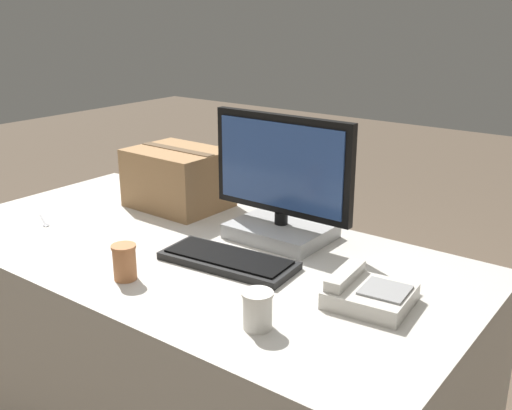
{
  "coord_description": "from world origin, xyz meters",
  "views": [
    {
      "loc": [
        1.23,
        -1.28,
        1.45
      ],
      "look_at": [
        0.17,
        0.11,
        0.87
      ],
      "focal_mm": 42.0,
      "sensor_mm": 36.0,
      "label": 1
    }
  ],
  "objects_px": {
    "paper_cup_left": "(125,262)",
    "cardboard_box": "(178,178)",
    "paper_cup_right": "(257,310)",
    "monitor": "(281,193)",
    "spoon": "(45,222)",
    "keyboard": "(228,260)",
    "desk_phone": "(368,293)"
  },
  "relations": [
    {
      "from": "spoon",
      "to": "keyboard",
      "type": "bearing_deg",
      "value": 33.85
    },
    {
      "from": "monitor",
      "to": "keyboard",
      "type": "bearing_deg",
      "value": -90.6
    },
    {
      "from": "keyboard",
      "to": "spoon",
      "type": "distance_m",
      "value": 0.76
    },
    {
      "from": "keyboard",
      "to": "cardboard_box",
      "type": "height_order",
      "value": "cardboard_box"
    },
    {
      "from": "monitor",
      "to": "spoon",
      "type": "bearing_deg",
      "value": -152.72
    },
    {
      "from": "keyboard",
      "to": "desk_phone",
      "type": "distance_m",
      "value": 0.45
    },
    {
      "from": "spoon",
      "to": "desk_phone",
      "type": "bearing_deg",
      "value": 31.89
    },
    {
      "from": "monitor",
      "to": "desk_phone",
      "type": "xyz_separation_m",
      "value": [
        0.44,
        -0.24,
        -0.13
      ]
    },
    {
      "from": "paper_cup_right",
      "to": "cardboard_box",
      "type": "relative_size",
      "value": 0.26
    },
    {
      "from": "paper_cup_right",
      "to": "spoon",
      "type": "bearing_deg",
      "value": 173.08
    },
    {
      "from": "keyboard",
      "to": "paper_cup_left",
      "type": "bearing_deg",
      "value": -128.8
    },
    {
      "from": "keyboard",
      "to": "paper_cup_right",
      "type": "bearing_deg",
      "value": -45.51
    },
    {
      "from": "monitor",
      "to": "spoon",
      "type": "height_order",
      "value": "monitor"
    },
    {
      "from": "paper_cup_left",
      "to": "desk_phone",
      "type": "bearing_deg",
      "value": 24.78
    },
    {
      "from": "cardboard_box",
      "to": "paper_cup_left",
      "type": "bearing_deg",
      "value": -59.23
    },
    {
      "from": "desk_phone",
      "to": "cardboard_box",
      "type": "xyz_separation_m",
      "value": [
        -0.95,
        0.28,
        0.08
      ]
    },
    {
      "from": "paper_cup_left",
      "to": "cardboard_box",
      "type": "distance_m",
      "value": 0.66
    },
    {
      "from": "paper_cup_left",
      "to": "cardboard_box",
      "type": "relative_size",
      "value": 0.29
    },
    {
      "from": "keyboard",
      "to": "paper_cup_right",
      "type": "height_order",
      "value": "paper_cup_right"
    },
    {
      "from": "desk_phone",
      "to": "paper_cup_right",
      "type": "xyz_separation_m",
      "value": [
        -0.15,
        -0.27,
        0.02
      ]
    },
    {
      "from": "spoon",
      "to": "cardboard_box",
      "type": "bearing_deg",
      "value": 84.69
    },
    {
      "from": "keyboard",
      "to": "spoon",
      "type": "bearing_deg",
      "value": -176.72
    },
    {
      "from": "keyboard",
      "to": "paper_cup_right",
      "type": "xyz_separation_m",
      "value": [
        0.29,
        -0.24,
        0.03
      ]
    },
    {
      "from": "spoon",
      "to": "cardboard_box",
      "type": "height_order",
      "value": "cardboard_box"
    },
    {
      "from": "monitor",
      "to": "paper_cup_left",
      "type": "relative_size",
      "value": 4.96
    },
    {
      "from": "monitor",
      "to": "desk_phone",
      "type": "bearing_deg",
      "value": -28.59
    },
    {
      "from": "desk_phone",
      "to": "spoon",
      "type": "relative_size",
      "value": 1.68
    },
    {
      "from": "keyboard",
      "to": "cardboard_box",
      "type": "distance_m",
      "value": 0.6
    },
    {
      "from": "monitor",
      "to": "cardboard_box",
      "type": "xyz_separation_m",
      "value": [
        -0.5,
        0.04,
        -0.04
      ]
    },
    {
      "from": "monitor",
      "to": "desk_phone",
      "type": "height_order",
      "value": "monitor"
    },
    {
      "from": "monitor",
      "to": "cardboard_box",
      "type": "height_order",
      "value": "monitor"
    },
    {
      "from": "paper_cup_right",
      "to": "paper_cup_left",
      "type": "bearing_deg",
      "value": -178.88
    }
  ]
}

